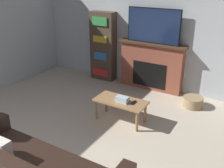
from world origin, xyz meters
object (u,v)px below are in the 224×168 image
fireplace (151,66)px  bookshelf (103,46)px  coffee_table (121,104)px  tv (153,26)px  storage_basket (193,102)px

fireplace → bookshelf: bookshelf is taller
coffee_table → tv: bearing=94.2°
tv → storage_basket: bearing=-20.1°
tv → fireplace: bearing=90.0°
fireplace → storage_basket: 1.25m
coffee_table → bookshelf: bookshelf is taller
fireplace → coffee_table: size_ratio=1.65×
fireplace → coffee_table: 1.65m
coffee_table → bookshelf: (-1.39, 1.61, 0.48)m
coffee_table → storage_basket: bearing=51.1°
tv → storage_basket: tv is taller
tv → bookshelf: (-1.27, -0.00, -0.62)m
coffee_table → storage_basket: (0.98, 1.21, -0.24)m
bookshelf → coffee_table: bearing=-49.3°
fireplace → bookshelf: 1.30m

